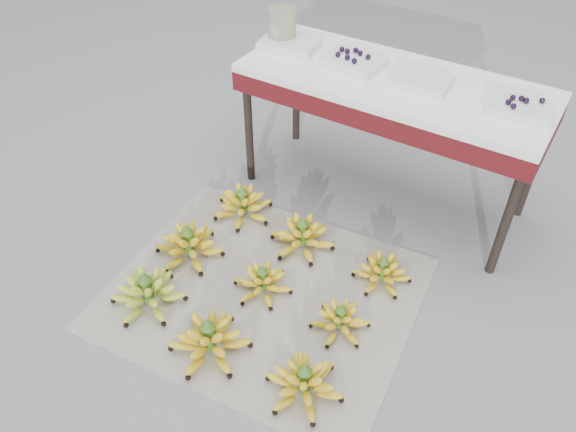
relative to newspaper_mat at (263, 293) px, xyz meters
The scene contains 17 objects.
ground 0.08m from the newspaper_mat, 34.25° to the right, with size 60.00×60.00×0.00m, color gray.
newspaper_mat is the anchor object (origin of this frame).
bunch_front_left 0.48m from the newspaper_mat, 141.28° to the right, with size 0.34×0.34×0.19m.
bunch_front_center 0.36m from the newspaper_mat, 91.38° to the right, with size 0.41×0.41×0.19m.
bunch_front_right 0.51m from the newspaper_mat, 39.06° to the right, with size 0.33×0.33×0.17m.
bunch_mid_left 0.41m from the newspaper_mat, behind, with size 0.39×0.39×0.19m.
bunch_mid_center 0.06m from the newspaper_mat, 127.95° to the left, with size 0.31×0.31×0.15m.
bunch_mid_right 0.37m from the newspaper_mat, ahead, with size 0.29×0.29×0.14m.
bunch_back_left 0.53m from the newspaper_mat, 134.58° to the left, with size 0.32×0.32×0.18m.
bunch_back_center 0.34m from the newspaper_mat, 91.12° to the left, with size 0.34×0.34×0.18m.
bunch_back_right 0.52m from the newspaper_mat, 39.83° to the left, with size 0.27×0.27×0.15m.
vendor_table 1.06m from the newspaper_mat, 81.21° to the left, with size 1.38×0.55×0.66m.
tray_far_left 1.19m from the newspaper_mat, 115.20° to the left, with size 0.29×0.23×0.04m.
tray_left 1.11m from the newspaper_mat, 94.68° to the left, with size 0.28×0.21×0.07m.
tray_right 1.13m from the newspaper_mat, 73.71° to the left, with size 0.26×0.19×0.04m.
tray_far_right 1.29m from the newspaper_mat, 51.95° to the left, with size 0.27×0.21×0.06m.
glass_jar 1.27m from the newspaper_mat, 117.63° to the left, with size 0.14×0.14×0.17m, color beige.
Camera 1 is at (0.86, -1.25, 1.83)m, focal length 35.00 mm.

